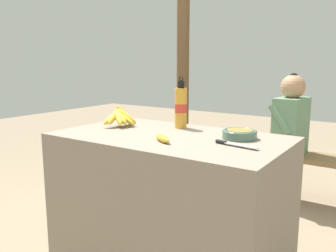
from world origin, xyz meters
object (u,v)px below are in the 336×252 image
(banana_bunch_ripe, at_px, (121,116))
(knife, at_px, (230,144))
(support_post_near, at_px, (183,47))
(banana_bunch_green, at_px, (230,139))
(loose_banana_front, at_px, (163,138))
(water_bottle, at_px, (181,107))
(seated_vendor, at_px, (285,129))
(serving_bowl, at_px, (240,134))
(wooden_bench, at_px, (275,159))

(banana_bunch_ripe, distance_m, knife, 0.80)
(support_post_near, bearing_deg, banana_bunch_green, -13.47)
(banana_bunch_ripe, bearing_deg, loose_banana_front, -24.86)
(water_bottle, bearing_deg, seated_vendor, 74.07)
(banana_bunch_ripe, relative_size, water_bottle, 0.84)
(serving_bowl, relative_size, knife, 0.79)
(serving_bowl, height_order, wooden_bench, serving_bowl)
(wooden_bench, relative_size, banana_bunch_green, 6.92)
(loose_banana_front, bearing_deg, banana_bunch_ripe, 155.14)
(support_post_near, bearing_deg, knife, -51.65)
(knife, relative_size, wooden_bench, 0.14)
(banana_bunch_ripe, xyz_separation_m, banana_bunch_green, (0.17, 1.32, -0.36))
(water_bottle, distance_m, banana_bunch_green, 1.25)
(serving_bowl, height_order, seated_vendor, seated_vendor)
(banana_bunch_ripe, relative_size, banana_bunch_green, 1.14)
(loose_banana_front, relative_size, knife, 0.65)
(water_bottle, bearing_deg, banana_bunch_ripe, -154.83)
(serving_bowl, height_order, water_bottle, water_bottle)
(loose_banana_front, bearing_deg, support_post_near, 118.64)
(serving_bowl, relative_size, wooden_bench, 0.11)
(banana_bunch_ripe, height_order, serving_bowl, banana_bunch_ripe)
(wooden_bench, xyz_separation_m, seated_vendor, (0.08, -0.03, 0.28))
(knife, relative_size, seated_vendor, 0.21)
(wooden_bench, bearing_deg, serving_bowl, -81.76)
(loose_banana_front, relative_size, banana_bunch_green, 0.64)
(water_bottle, height_order, wooden_bench, water_bottle)
(banana_bunch_ripe, relative_size, wooden_bench, 0.16)
(water_bottle, bearing_deg, wooden_bench, 78.10)
(serving_bowl, relative_size, water_bottle, 0.57)
(banana_bunch_ripe, distance_m, water_bottle, 0.39)
(serving_bowl, bearing_deg, seated_vendor, 94.79)
(serving_bowl, bearing_deg, knife, -81.26)
(water_bottle, distance_m, loose_banana_front, 0.42)
(banana_bunch_green, height_order, support_post_near, support_post_near)
(loose_banana_front, relative_size, wooden_bench, 0.09)
(serving_bowl, xyz_separation_m, banana_bunch_green, (-0.60, 1.25, -0.33))
(serving_bowl, bearing_deg, banana_bunch_ripe, -174.66)
(serving_bowl, height_order, support_post_near, support_post_near)
(knife, xyz_separation_m, wooden_bench, (-0.21, 1.42, -0.43))
(water_bottle, distance_m, support_post_near, 1.59)
(loose_banana_front, bearing_deg, banana_bunch_green, 101.30)
(banana_bunch_green, xyz_separation_m, support_post_near, (-0.61, 0.15, 0.85))
(loose_banana_front, xyz_separation_m, wooden_bench, (0.11, 1.54, -0.44))
(wooden_bench, relative_size, seated_vendor, 1.48)
(seated_vendor, xyz_separation_m, support_post_near, (-1.12, 0.18, 0.70))
(banana_bunch_green, bearing_deg, support_post_near, 166.53)
(support_post_near, bearing_deg, water_bottle, -58.75)
(serving_bowl, distance_m, banana_bunch_green, 1.43)
(banana_bunch_ripe, bearing_deg, serving_bowl, 5.34)
(water_bottle, distance_m, seated_vendor, 1.21)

